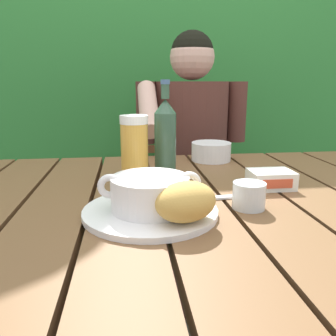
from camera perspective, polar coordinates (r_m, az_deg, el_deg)
name	(u,v)px	position (r m, az deg, el deg)	size (l,w,h in m)	color
dining_table	(189,233)	(0.82, 3.51, -10.71)	(1.34, 0.96, 0.73)	brown
hedge_backdrop	(148,52)	(2.28, -3.32, 18.80)	(3.33, 0.89, 2.73)	#2D7631
chair_near_diner	(184,184)	(1.75, 2.73, -2.68)	(0.45, 0.44, 0.98)	brown
person_eating	(192,148)	(1.50, 3.98, 3.30)	(0.48, 0.47, 1.20)	#532D25
serving_plate	(150,211)	(0.70, -2.95, -7.21)	(0.27, 0.27, 0.01)	white
soup_bowl	(150,192)	(0.68, -3.00, -4.01)	(0.21, 0.16, 0.07)	white
bread_roll	(186,202)	(0.62, 3.00, -5.62)	(0.15, 0.13, 0.07)	gold
beer_glass	(135,150)	(0.88, -5.60, 2.97)	(0.07, 0.07, 0.18)	gold
beer_bottle	(165,138)	(0.93, -0.45, 5.03)	(0.06, 0.06, 0.27)	#32513A
water_glass_small	(249,195)	(0.74, 13.35, -4.48)	(0.07, 0.07, 0.06)	silver
butter_tub	(271,179)	(0.90, 16.77, -1.81)	(0.11, 0.08, 0.04)	white
table_knife	(207,198)	(0.79, 6.58, -4.98)	(0.15, 0.03, 0.01)	silver
diner_bowl	(211,151)	(1.17, 7.21, 2.75)	(0.13, 0.13, 0.06)	white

